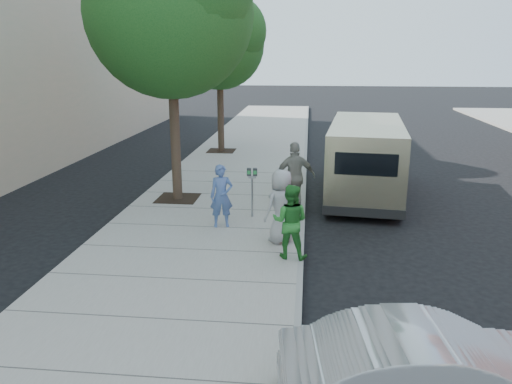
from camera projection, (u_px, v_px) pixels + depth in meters
ground at (244, 234)px, 12.41m from camera, size 120.00×120.00×0.00m
sidewalk at (204, 229)px, 12.49m from camera, size 5.00×60.00×0.15m
curb_face at (302, 233)px, 12.24m from camera, size 0.12×60.00×0.16m
tree_near at (171, 7)px, 13.45m from camera, size 4.62×4.60×7.53m
tree_far at (220, 40)px, 20.91m from camera, size 3.92×3.80×6.49m
parking_meter at (252, 182)px, 13.00m from camera, size 0.28×0.11×1.31m
van at (365, 157)px, 15.46m from camera, size 2.69×6.39×2.31m
sedan at (436, 376)px, 5.94m from camera, size 3.88×1.74×1.24m
person_officer at (222, 196)px, 12.29m from camera, size 0.64×0.50×1.57m
person_green_shirt at (290, 221)px, 10.40m from camera, size 0.86×0.72×1.59m
person_gray_shirt at (281, 206)px, 11.25m from camera, size 0.98×0.95×1.70m
person_striped_polo at (295, 177)px, 13.49m from camera, size 1.19×0.70×1.91m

